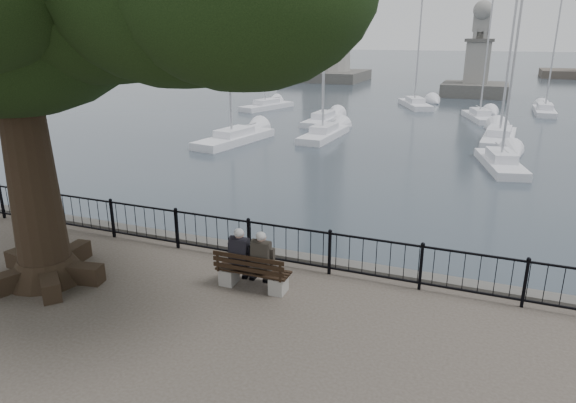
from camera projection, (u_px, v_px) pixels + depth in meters
The scene contains 15 objects.
harbor at pixel (296, 277), 12.55m from camera, with size 260.00×260.00×1.20m.
railing at pixel (288, 244), 11.78m from camera, with size 22.06×0.06×1.00m.
bench at pixel (252, 276), 10.84m from camera, with size 1.61×0.50×0.85m.
person_left at pixel (242, 258), 10.92m from camera, with size 0.39×0.66×1.34m.
person_right at pixel (264, 262), 10.74m from camera, with size 0.39×0.66×1.34m.
lion_monument at pixel (476, 72), 52.69m from camera, with size 6.43×6.43×9.38m.
sailboat_a at pixel (234, 138), 30.38m from camera, with size 2.66×6.33×10.60m.
sailboat_b at pixel (324, 133), 31.73m from camera, with size 1.76×5.61×11.85m.
sailboat_c at pixel (501, 161), 24.72m from camera, with size 2.62×5.41×10.38m.
sailboat_e at pixel (267, 105), 44.00m from camera, with size 3.10×5.75×12.71m.
sailboat_f at pixel (480, 116), 38.45m from camera, with size 2.92×5.34×10.55m.
sailboat_g at pixel (544, 110), 41.40m from camera, with size 1.52×5.31×9.66m.
sailboat_h at pixel (415, 103), 45.20m from camera, with size 3.82×5.98×13.38m.
sailboat_i at pixel (499, 136), 30.68m from camera, with size 2.03×6.17×11.63m.
sailboat_j at pixel (323, 119), 37.05m from camera, with size 1.70×5.37×9.70m.
Camera 1 is at (4.02, -7.61, 5.17)m, focal length 32.00 mm.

